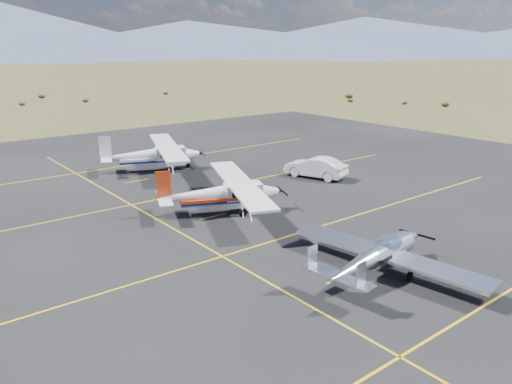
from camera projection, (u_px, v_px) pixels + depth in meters
name	position (u px, v px, depth m)	size (l,w,h in m)	color
ground	(331.00, 241.00, 27.85)	(1600.00, 1600.00, 0.00)	#383D1C
apron	(254.00, 210.00, 33.12)	(72.00, 72.00, 0.02)	black
aircraft_low_wing	(380.00, 255.00, 23.42)	(7.38, 10.22, 2.21)	silver
aircraft_cessna	(222.00, 193.00, 32.11)	(8.64, 11.65, 3.04)	silver
aircraft_plain	(153.00, 154.00, 42.96)	(8.93, 12.39, 3.20)	white
sedan	(316.00, 167.00, 40.86)	(1.79, 5.13, 1.69)	silver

